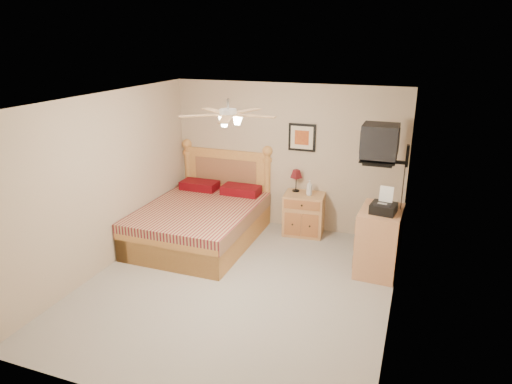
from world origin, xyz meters
TOP-DOWN VIEW (x-y plane):
  - floor at (0.00, 0.00)m, footprint 4.50×4.50m
  - ceiling at (0.00, 0.00)m, footprint 4.00×4.50m
  - wall_back at (0.00, 2.25)m, footprint 4.00×0.04m
  - wall_front at (0.00, -2.25)m, footprint 4.00×0.04m
  - wall_left at (-2.00, 0.00)m, footprint 0.04×4.50m
  - wall_right at (2.00, 0.00)m, footprint 0.04×4.50m
  - bed at (-1.12, 1.12)m, footprint 1.69×2.22m
  - nightstand at (0.40, 2.00)m, footprint 0.70×0.55m
  - table_lamp at (0.23, 2.10)m, footprint 0.24×0.24m
  - lotion_bottle at (0.49, 1.97)m, footprint 0.13×0.13m
  - framed_picture at (0.27, 2.23)m, footprint 0.46×0.04m
  - dresser at (1.73, 1.08)m, footprint 0.59×0.83m
  - fax_machine at (1.76, 0.96)m, footprint 0.37×0.39m
  - magazine_lower at (1.73, 1.32)m, footprint 0.25×0.30m
  - magazine_upper at (1.75, 1.32)m, footprint 0.19×0.25m
  - wall_tv at (1.75, 1.34)m, footprint 0.56×0.46m
  - ceiling_fan at (0.00, -0.20)m, footprint 1.14×1.14m

SIDE VIEW (x-z plane):
  - floor at x=0.00m, z-range 0.00..0.00m
  - nightstand at x=0.40m, z-range 0.00..0.71m
  - dresser at x=1.73m, z-range 0.00..0.94m
  - bed at x=-1.12m, z-range 0.00..1.44m
  - lotion_bottle at x=0.49m, z-range 0.71..0.98m
  - table_lamp at x=0.23m, z-range 0.71..1.09m
  - magazine_lower at x=1.73m, z-range 0.94..0.97m
  - magazine_upper at x=1.75m, z-range 0.97..0.99m
  - fax_machine at x=1.76m, z-range 0.94..1.29m
  - wall_back at x=0.00m, z-range 0.00..2.50m
  - wall_front at x=0.00m, z-range 0.00..2.50m
  - wall_left at x=-2.00m, z-range 0.00..2.50m
  - wall_right at x=2.00m, z-range 0.00..2.50m
  - framed_picture at x=0.27m, z-range 1.39..1.85m
  - wall_tv at x=1.75m, z-range 1.52..2.10m
  - ceiling_fan at x=0.00m, z-range 2.22..2.50m
  - ceiling at x=0.00m, z-range 2.48..2.52m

